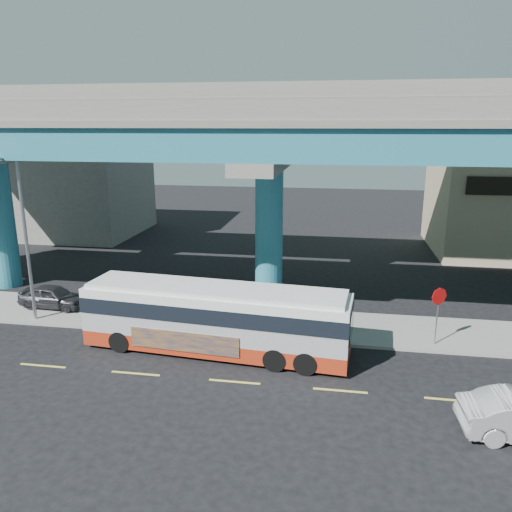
% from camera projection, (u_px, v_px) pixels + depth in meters
% --- Properties ---
extents(ground, '(120.00, 120.00, 0.00)m').
position_uv_depth(ground, '(236.00, 378.00, 19.39)').
color(ground, black).
rests_on(ground, ground).
extents(sidewalk, '(70.00, 4.00, 0.15)m').
position_uv_depth(sidewalk, '(259.00, 322.00, 24.61)').
color(sidewalk, gray).
rests_on(sidewalk, ground).
extents(lane_markings, '(58.00, 0.12, 0.01)m').
position_uv_depth(lane_markings, '(235.00, 382.00, 19.10)').
color(lane_markings, '#D8C64C').
rests_on(lane_markings, ground).
extents(viaduct, '(52.00, 12.40, 11.70)m').
position_uv_depth(viaduct, '(270.00, 132.00, 25.72)').
color(viaduct, '#21737F').
rests_on(viaduct, ground).
extents(building_concrete, '(12.00, 10.00, 9.00)m').
position_uv_depth(building_concrete, '(70.00, 183.00, 44.28)').
color(building_concrete, gray).
rests_on(building_concrete, ground).
extents(transit_bus, '(11.66, 3.49, 2.95)m').
position_uv_depth(transit_bus, '(216.00, 316.00, 21.27)').
color(transit_bus, '#9F2A13').
rests_on(transit_bus, ground).
extents(parked_car, '(1.79, 3.69, 1.21)m').
position_uv_depth(parked_car, '(53.00, 296.00, 26.31)').
color(parked_car, '#2A2A2E').
rests_on(parked_car, sidewalk).
extents(street_lamp, '(0.50, 2.64, 8.16)m').
position_uv_depth(street_lamp, '(16.00, 217.00, 23.01)').
color(street_lamp, gray).
rests_on(street_lamp, sidewalk).
extents(stop_sign, '(0.69, 0.43, 2.62)m').
position_uv_depth(stop_sign, '(438.00, 304.00, 21.56)').
color(stop_sign, gray).
rests_on(stop_sign, sidewalk).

